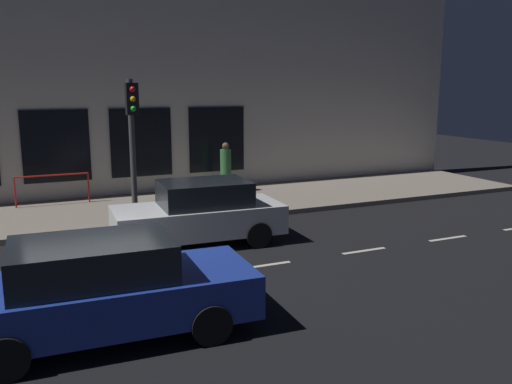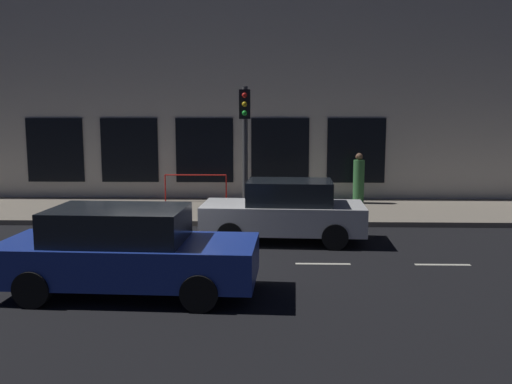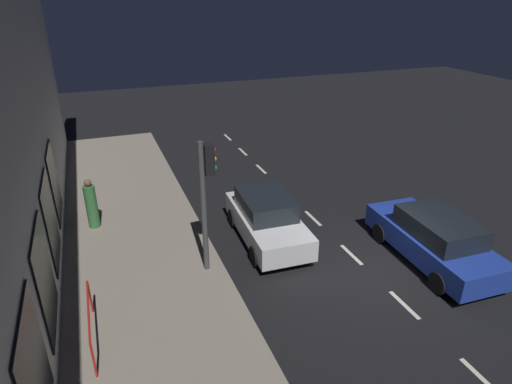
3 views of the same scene
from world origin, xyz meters
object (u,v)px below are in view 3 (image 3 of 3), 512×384
Objects in this scene: traffic_light at (206,187)px; parked_car_1 at (434,239)px; parked_car_0 at (267,219)px; pedestrian_0 at (91,205)px.

traffic_light is 0.84× the size of parked_car_1.
traffic_light is 0.93× the size of parked_car_0.
parked_car_0 is at bearing 147.49° from parked_car_1.
parked_car_1 is at bearing 164.11° from traffic_light.
parked_car_0 is 5.98m from pedestrian_0.
parked_car_0 is 2.38× the size of pedestrian_0.
parked_car_1 is 11.12m from pedestrian_0.
traffic_light reaches higher than parked_car_0.
traffic_light is at bearing 166.62° from parked_car_1.
parked_car_1 is (-4.23, 2.97, 0.00)m from parked_car_0.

